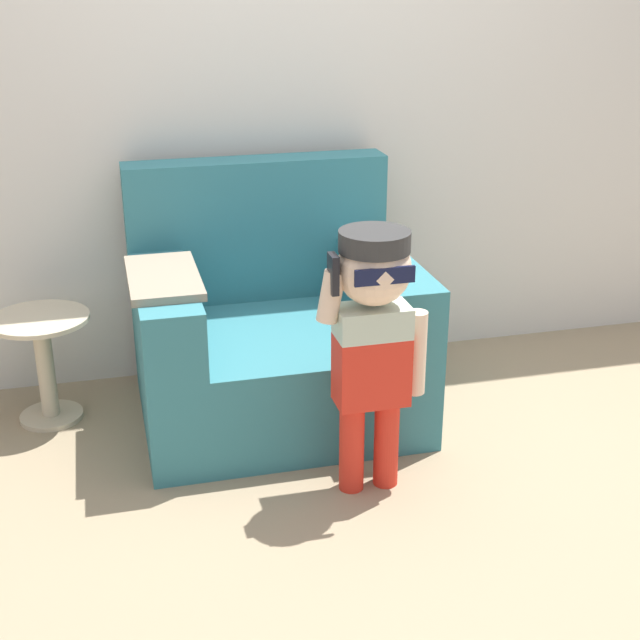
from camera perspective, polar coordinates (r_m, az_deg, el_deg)
The scene contains 5 objects.
ground_plane at distance 3.66m, azimuth -0.15°, elevation -6.63°, with size 10.00×10.00×0.00m, color #998466.
wall_back at distance 3.88m, azimuth -2.67°, elevation 15.32°, with size 10.00×0.05×2.60m.
armchair at distance 3.64m, azimuth -3.03°, elevation -0.85°, with size 1.12×0.91×0.99m.
person_child at distance 2.98m, azimuth 3.42°, elevation -0.14°, with size 0.39×0.29×0.95m.
side_table at distance 3.75m, azimuth -17.23°, elevation -2.32°, with size 0.39×0.39×0.45m.
Camera 1 is at (-0.78, -3.11, 1.77)m, focal length 50.00 mm.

